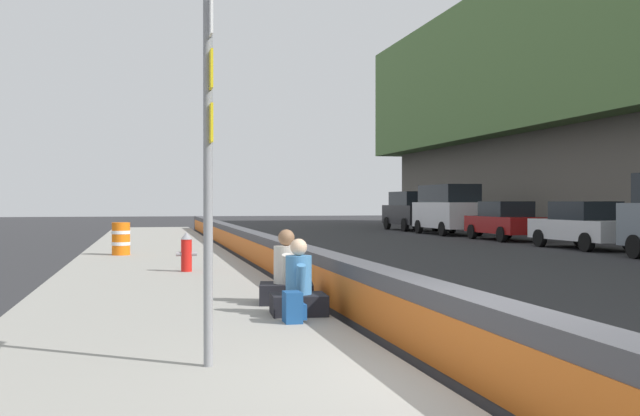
{
  "coord_description": "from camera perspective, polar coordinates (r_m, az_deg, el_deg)",
  "views": [
    {
      "loc": [
        -6.06,
        2.91,
        1.71
      ],
      "look_at": [
        8.48,
        -0.49,
        1.57
      ],
      "focal_mm": 41.6,
      "sensor_mm": 36.0,
      "label": 1
    }
  ],
  "objects": [
    {
      "name": "ground_plane",
      "position": [
        6.94,
        12.44,
        -13.76
      ],
      "size": [
        160.0,
        160.0,
        0.0
      ],
      "primitive_type": "plane",
      "color": "#2B2B2D",
      "rests_on": "ground"
    },
    {
      "name": "sidewalk_strip",
      "position": [
        6.29,
        -10.69,
        -14.61
      ],
      "size": [
        80.0,
        4.4,
        0.14
      ],
      "primitive_type": "cube",
      "color": "gray",
      "rests_on": "ground_plane"
    },
    {
      "name": "jersey_barrier",
      "position": [
        6.84,
        12.42,
        -10.32
      ],
      "size": [
        76.0,
        0.45,
        0.85
      ],
      "color": "#47474C",
      "rests_on": "ground_plane"
    },
    {
      "name": "route_sign_post",
      "position": [
        7.12,
        -8.56,
        4.73
      ],
      "size": [
        0.44,
        0.09,
        3.6
      ],
      "color": "gray",
      "rests_on": "sidewalk_strip"
    },
    {
      "name": "fire_hydrant",
      "position": [
        16.83,
        -10.24,
        -3.31
      ],
      "size": [
        0.26,
        0.46,
        0.88
      ],
      "color": "red",
      "rests_on": "sidewalk_strip"
    },
    {
      "name": "seated_person_foreground",
      "position": [
        10.32,
        -1.66,
        -6.38
      ],
      "size": [
        0.69,
        0.8,
        1.05
      ],
      "color": "black",
      "rests_on": "sidewalk_strip"
    },
    {
      "name": "seated_person_middle",
      "position": [
        11.46,
        -2.6,
        -5.56
      ],
      "size": [
        0.83,
        0.92,
        1.14
      ],
      "color": "black",
      "rests_on": "sidewalk_strip"
    },
    {
      "name": "backpack",
      "position": [
        9.66,
        -2.06,
        -7.66
      ],
      "size": [
        0.32,
        0.28,
        0.4
      ],
      "color": "navy",
      "rests_on": "sidewalk_strip"
    },
    {
      "name": "construction_barrel",
      "position": [
        22.43,
        -15.06,
        -2.29
      ],
      "size": [
        0.54,
        0.54,
        0.95
      ],
      "color": "orange",
      "rests_on": "sidewalk_strip"
    },
    {
      "name": "parked_car_fourth",
      "position": [
        28.15,
        19.62,
        -1.24
      ],
      "size": [
        4.56,
        2.06,
        1.71
      ],
      "color": "silver",
      "rests_on": "ground_plane"
    },
    {
      "name": "parked_car_midline",
      "position": [
        33.38,
        14.04,
        -0.95
      ],
      "size": [
        4.5,
        1.95,
        1.71
      ],
      "color": "maroon",
      "rests_on": "ground_plane"
    },
    {
      "name": "parked_car_far",
      "position": [
        38.47,
        9.81,
        -0.02
      ],
      "size": [
        5.11,
        2.11,
        2.56
      ],
      "color": "silver",
      "rests_on": "ground_plane"
    },
    {
      "name": "parked_car_farther",
      "position": [
        43.91,
        7.0,
        -0.17
      ],
      "size": [
        4.83,
        2.12,
        2.28
      ],
      "color": "black",
      "rests_on": "ground_plane"
    }
  ]
}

